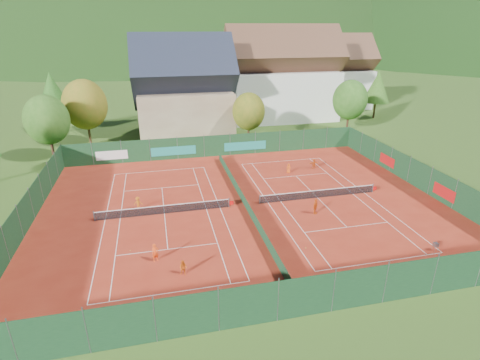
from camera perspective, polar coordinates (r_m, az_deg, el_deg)
The scene contains 31 objects.
ground at distance 38.03m, azimuth 0.68°, elevation -3.94°, with size 600.00×600.00×0.00m, color #2E4F18.
clay_pad at distance 38.02m, azimuth 0.68°, elevation -3.90°, with size 40.00×32.00×0.01m, color #A02817.
court_markings_left at distance 37.14m, azimuth -11.45°, elevation -5.06°, with size 11.03×23.83×0.00m.
court_markings_right at distance 40.49m, azimuth 11.76°, elevation -2.68°, with size 11.03×23.83×0.00m.
tennis_net_left at distance 36.91m, azimuth -11.26°, elevation -4.36°, with size 13.30×0.10×1.02m.
tennis_net_right at distance 40.35m, azimuth 12.02°, elevation -2.02°, with size 13.30×0.10×1.02m.
court_divider at distance 37.80m, azimuth 0.69°, elevation -3.23°, with size 0.03×28.80×1.00m.
fence_north at distance 52.00m, azimuth -3.99°, elevation 5.17°, with size 40.00×0.10×3.00m.
fence_south at distance 24.39m, azimuth 10.05°, elevation -17.10°, with size 40.00×0.04×3.00m.
fence_west at distance 38.36m, azimuth -29.84°, elevation -4.39°, with size 0.04×32.00×3.00m.
fence_east at distance 46.11m, azimuth 25.59°, elevation 0.65°, with size 0.09×32.00×3.00m.
chalet at distance 64.11m, azimuth -8.52°, elevation 13.03°, with size 16.20×12.00×16.00m.
hotel_block_a at distance 73.78m, azimuth 6.36°, elevation 14.95°, with size 21.60×11.00×17.25m.
hotel_block_b at distance 86.60m, azimuth 13.65°, elevation 15.07°, with size 17.28×10.00×15.50m.
tree_west_front at distance 56.05m, azimuth -27.36°, elevation 8.15°, with size 5.72×5.72×8.69m.
tree_west_mid at distance 60.86m, azimuth -22.56°, elevation 10.56°, with size 6.44×6.44×9.78m.
tree_west_back at distance 69.67m, azimuth -26.67°, elevation 11.79°, with size 5.60×5.60×10.00m.
tree_center at distance 58.15m, azimuth 1.33°, elevation 10.39°, with size 5.01×5.01×7.60m.
tree_east_front at distance 66.50m, azimuth 16.42°, elevation 11.64°, with size 5.72×5.72×8.69m.
tree_east_mid at distance 78.27m, azimuth 20.22°, elevation 13.20°, with size 5.04×5.04×9.00m.
tree_east_back at distance 81.29m, azimuth 12.30°, elevation 14.82°, with size 7.15×7.15×10.86m.
mountain_backdrop at distance 274.94m, azimuth -5.20°, elevation 10.54°, with size 820.00×530.00×242.00m.
ball_hopper at distance 34.43m, azimuth 27.69°, elevation -8.72°, with size 0.34×0.34×0.80m.
loose_ball_0 at distance 32.09m, azimuth -16.38°, elevation -10.26°, with size 0.07×0.07×0.07m, color #CCD833.
loose_ball_1 at distance 31.61m, azimuth 9.98°, elevation -10.16°, with size 0.07×0.07×0.07m, color #CCD833.
player_left_near at distance 29.98m, azimuth -12.79°, elevation -10.75°, with size 0.55×0.36×1.51m, color #F54B15.
player_left_mid at distance 28.21m, azimuth -8.65°, elevation -13.09°, with size 0.60×0.46×1.23m, color #DC5D13.
player_left_far at distance 38.42m, azimuth -15.28°, elevation -3.38°, with size 0.85×0.49×1.32m, color #D16012.
player_right_near at distance 36.80m, azimuth 11.41°, elevation -3.96°, with size 0.93×0.39×1.58m, color #E35614.
player_right_far_a at distance 46.46m, azimuth 7.41°, elevation 1.78°, with size 0.61×0.39×1.24m, color #DB5113.
player_right_far_b at distance 48.43m, azimuth 11.18°, elevation 2.46°, with size 1.23×0.39×1.33m, color #CD4A12.
Camera 1 is at (-8.14, -33.07, 16.91)m, focal length 28.00 mm.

